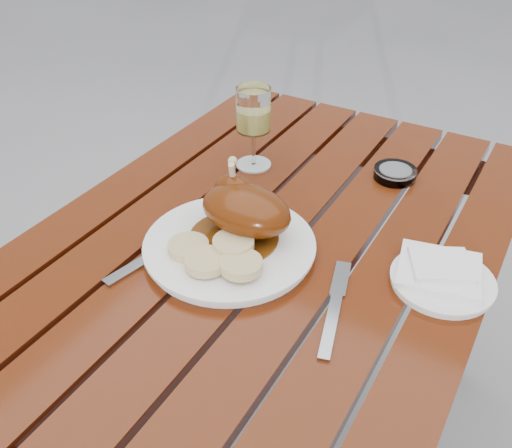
{
  "coord_description": "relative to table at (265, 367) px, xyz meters",
  "views": [
    {
      "loc": [
        0.41,
        -0.75,
        1.39
      ],
      "look_at": [
        -0.01,
        -0.02,
        0.78
      ],
      "focal_mm": 40.0,
      "sensor_mm": 36.0,
      "label": 1
    }
  ],
  "objects": [
    {
      "name": "table",
      "position": [
        0.0,
        0.0,
        0.0
      ],
      "size": [
        0.8,
        1.2,
        0.75
      ],
      "primitive_type": "cube",
      "color": "#62260B",
      "rests_on": "ground"
    },
    {
      "name": "dinner_plate",
      "position": [
        -0.03,
        -0.08,
        0.38
      ],
      "size": [
        0.31,
        0.31,
        0.02
      ],
      "primitive_type": "cylinder",
      "rotation": [
        0.0,
        0.0,
        -0.01
      ],
      "color": "white",
      "rests_on": "table"
    },
    {
      "name": "roast_duck",
      "position": [
        -0.03,
        -0.03,
        0.44
      ],
      "size": [
        0.18,
        0.17,
        0.12
      ],
      "color": "#572B09",
      "rests_on": "dinner_plate"
    },
    {
      "name": "bread_dumplings",
      "position": [
        -0.02,
        -0.13,
        0.41
      ],
      "size": [
        0.18,
        0.13,
        0.03
      ],
      "color": "#D7B783",
      "rests_on": "dinner_plate"
    },
    {
      "name": "wine_glass",
      "position": [
        -0.15,
        0.21,
        0.47
      ],
      "size": [
        0.1,
        0.1,
        0.18
      ],
      "primitive_type": "cylinder",
      "rotation": [
        0.0,
        0.0,
        0.44
      ],
      "color": "#D9CF62",
      "rests_on": "table"
    },
    {
      "name": "side_plate",
      "position": [
        0.32,
        0.03,
        0.38
      ],
      "size": [
        0.23,
        0.23,
        0.01
      ],
      "primitive_type": "cylinder",
      "rotation": [
        0.0,
        0.0,
        0.39
      ],
      "color": "white",
      "rests_on": "table"
    },
    {
      "name": "napkin",
      "position": [
        0.31,
        0.04,
        0.39
      ],
      "size": [
        0.16,
        0.15,
        0.01
      ],
      "primitive_type": "cube",
      "rotation": [
        0.0,
        0.0,
        0.21
      ],
      "color": "white",
      "rests_on": "side_plate"
    },
    {
      "name": "ashtray",
      "position": [
        0.14,
        0.32,
        0.39
      ],
      "size": [
        0.1,
        0.1,
        0.02
      ],
      "primitive_type": "cylinder",
      "rotation": [
        0.0,
        0.0,
        0.13
      ],
      "color": "#B2B7BC",
      "rests_on": "table"
    },
    {
      "name": "fork",
      "position": [
        -0.15,
        -0.18,
        0.38
      ],
      "size": [
        0.06,
        0.17,
        0.01
      ],
      "primitive_type": "cube",
      "rotation": [
        0.0,
        0.0,
        -0.21
      ],
      "color": "gray",
      "rests_on": "table"
    },
    {
      "name": "knife",
      "position": [
        0.19,
        -0.13,
        0.38
      ],
      "size": [
        0.07,
        0.19,
        0.01
      ],
      "primitive_type": "cube",
      "rotation": [
        0.0,
        0.0,
        0.27
      ],
      "color": "gray",
      "rests_on": "table"
    }
  ]
}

